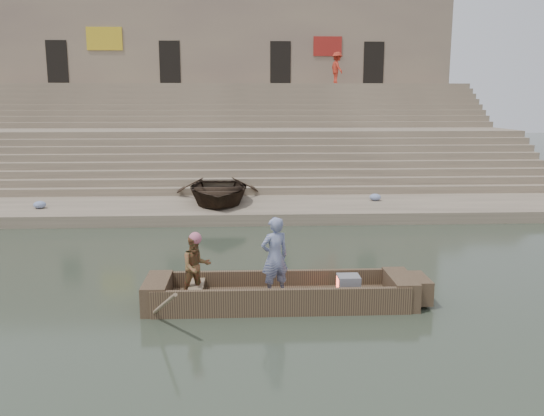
{
  "coord_description": "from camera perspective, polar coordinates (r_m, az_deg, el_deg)",
  "views": [
    {
      "loc": [
        2.69,
        -12.58,
        4.23
      ],
      "look_at": [
        3.4,
        2.03,
        1.4
      ],
      "focal_mm": 36.86,
      "sensor_mm": 36.0,
      "label": 1
    }
  ],
  "objects": [
    {
      "name": "rowboat_trim",
      "position": [
        11.81,
        1.85,
        -8.45
      ],
      "size": [
        6.04,
        2.63,
        1.98
      ],
      "color": "brown",
      "rests_on": "ground"
    },
    {
      "name": "mid_landing",
      "position": [
        28.35,
        -8.23,
        5.11
      ],
      "size": [
        32.0,
        3.0,
        2.8
      ],
      "primitive_type": "cube",
      "color": "gray",
      "rests_on": "ground"
    },
    {
      "name": "pedestrian",
      "position": [
        35.48,
        6.66,
        14.01
      ],
      "size": [
        1.01,
        1.39,
        1.93
      ],
      "primitive_type": "imported",
      "rotation": [
        0.0,
        0.0,
        1.82
      ],
      "color": "#B22E1E",
      "rests_on": "upper_landing"
    },
    {
      "name": "main_rowboat",
      "position": [
        11.87,
        0.83,
        -9.36
      ],
      "size": [
        5.0,
        1.3,
        0.22
      ],
      "primitive_type": "cube",
      "color": "brown",
      "rests_on": "ground"
    },
    {
      "name": "rowing_man",
      "position": [
        11.63,
        -7.77,
        -5.93
      ],
      "size": [
        0.78,
        0.7,
        1.31
      ],
      "primitive_type": "imported",
      "rotation": [
        0.0,
        0.0,
        0.39
      ],
      "color": "#216327",
      "rests_on": "main_rowboat"
    },
    {
      "name": "ghat_steps",
      "position": [
        29.99,
        -7.95,
        6.2
      ],
      "size": [
        32.0,
        11.0,
        5.2
      ],
      "color": "gray",
      "rests_on": "ground"
    },
    {
      "name": "television",
      "position": [
        11.94,
        7.76,
        -7.77
      ],
      "size": [
        0.46,
        0.42,
        0.4
      ],
      "color": "slate",
      "rests_on": "main_rowboat"
    },
    {
      "name": "standing_man",
      "position": [
        11.54,
        0.27,
        -5.0
      ],
      "size": [
        0.72,
        0.61,
        1.68
      ],
      "primitive_type": "imported",
      "rotation": [
        0.0,
        0.0,
        3.55
      ],
      "color": "navy",
      "rests_on": "main_rowboat"
    },
    {
      "name": "cloth_bundles",
      "position": [
        20.98,
        -5.97,
        0.74
      ],
      "size": [
        12.89,
        1.43,
        0.26
      ],
      "color": "#3F5999",
      "rests_on": "lower_landing"
    },
    {
      "name": "building_wall",
      "position": [
        39.19,
        -6.88,
        12.89
      ],
      "size": [
        32.0,
        5.07,
        11.2
      ],
      "color": "gray",
      "rests_on": "ground"
    },
    {
      "name": "upper_landing",
      "position": [
        35.22,
        -7.22,
        8.22
      ],
      "size": [
        32.0,
        3.0,
        5.2
      ],
      "primitive_type": "cube",
      "color": "gray",
      "rests_on": "ground"
    },
    {
      "name": "ground",
      "position": [
        13.54,
        -14.2,
        -7.6
      ],
      "size": [
        120.0,
        120.0,
        0.0
      ],
      "primitive_type": "plane",
      "color": "#293427",
      "rests_on": "ground"
    },
    {
      "name": "beached_rowboat",
      "position": [
        21.33,
        -5.57,
        1.87
      ],
      "size": [
        3.54,
        4.82,
        0.97
      ],
      "primitive_type": "imported",
      "rotation": [
        0.0,
        0.0,
        0.04
      ],
      "color": "#2D2116",
      "rests_on": "lower_landing"
    },
    {
      "name": "lower_landing",
      "position": [
        21.14,
        -10.03,
        -0.21
      ],
      "size": [
        32.0,
        4.0,
        0.4
      ],
      "primitive_type": "cube",
      "color": "gray",
      "rests_on": "ground"
    }
  ]
}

